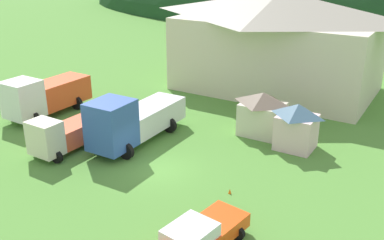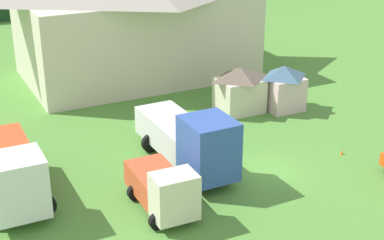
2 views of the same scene
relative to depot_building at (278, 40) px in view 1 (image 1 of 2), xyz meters
name	(u,v)px [view 1 (image 1 of 2)]	position (x,y,z in m)	size (l,w,h in m)	color
ground_plane	(158,169)	(-0.02, -19.20, -4.66)	(200.00, 200.00, 0.00)	#518C38
forested_hill_backdrop	(379,16)	(-0.02, 54.32, -4.66)	(133.53, 60.00, 37.55)	#193D1E
depot_building	(278,40)	(0.00, 0.00, 0.00)	(18.84, 11.71, 9.04)	beige
play_shed_cream	(262,113)	(3.24, -10.83, -3.03)	(3.16, 2.68, 3.16)	beige
play_shed_pink	(297,126)	(6.13, -11.89, -3.03)	(2.63, 2.42, 3.16)	beige
heavy_rig_white	(44,95)	(-13.05, -16.32, -2.94)	(3.27, 7.24, 3.37)	white
light_truck_cream	(62,135)	(-6.78, -20.46, -3.42)	(2.60, 4.89, 2.60)	beige
box_truck_blue	(132,120)	(-3.64, -17.03, -2.91)	(3.30, 8.43, 3.69)	#3356AD
service_pickup_orange	(197,238)	(6.13, -24.78, -3.83)	(2.81, 5.56, 1.66)	#EF4C14
traffic_cone_near_pickup	(230,193)	(5.05, -19.46, -4.66)	(0.36, 0.36, 0.60)	orange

